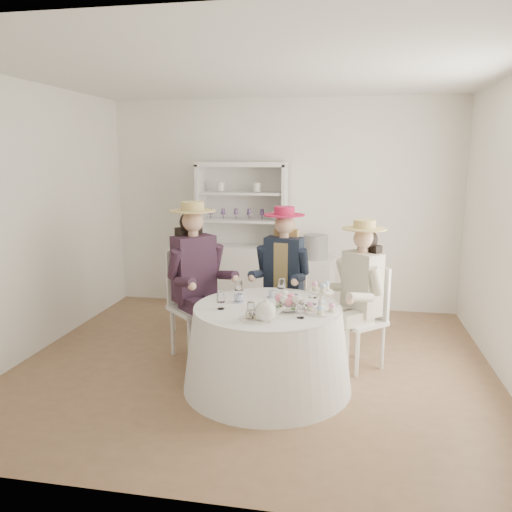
# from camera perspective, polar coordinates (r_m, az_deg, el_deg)

# --- Properties ---
(ground) EXTENTS (4.50, 4.50, 0.00)m
(ground) POSITION_cam_1_polar(r_m,az_deg,el_deg) (4.95, -0.21, -12.23)
(ground) COLOR brown
(ground) RESTS_ON ground
(ceiling) EXTENTS (4.50, 4.50, 0.00)m
(ceiling) POSITION_cam_1_polar(r_m,az_deg,el_deg) (4.60, -0.24, 20.35)
(ceiling) COLOR white
(ceiling) RESTS_ON wall_back
(wall_back) EXTENTS (4.50, 0.00, 4.50)m
(wall_back) POSITION_cam_1_polar(r_m,az_deg,el_deg) (6.55, 3.01, 5.80)
(wall_back) COLOR white
(wall_back) RESTS_ON ground
(wall_front) EXTENTS (4.50, 0.00, 4.50)m
(wall_front) POSITION_cam_1_polar(r_m,az_deg,el_deg) (2.67, -8.14, -2.40)
(wall_front) COLOR white
(wall_front) RESTS_ON ground
(wall_left) EXTENTS (0.00, 4.50, 4.50)m
(wall_left) POSITION_cam_1_polar(r_m,az_deg,el_deg) (5.46, -24.17, 3.72)
(wall_left) COLOR white
(wall_left) RESTS_ON ground
(tea_table) EXTENTS (1.46, 1.46, 0.72)m
(tea_table) POSITION_cam_1_polar(r_m,az_deg,el_deg) (4.39, 1.31, -10.34)
(tea_table) COLOR white
(tea_table) RESTS_ON ground
(hutch) EXTENTS (1.26, 0.77, 1.91)m
(hutch) POSITION_cam_1_polar(r_m,az_deg,el_deg) (6.50, -1.48, -0.23)
(hutch) COLOR silver
(hutch) RESTS_ON ground
(side_table) EXTENTS (0.51, 0.51, 0.71)m
(side_table) POSITION_cam_1_polar(r_m,az_deg,el_deg) (6.40, 6.73, -3.45)
(side_table) COLOR silver
(side_table) RESTS_ON ground
(hatbox) EXTENTS (0.34, 0.34, 0.31)m
(hatbox) POSITION_cam_1_polar(r_m,az_deg,el_deg) (6.29, 6.83, 1.02)
(hatbox) COLOR black
(hatbox) RESTS_ON side_table
(guest_left) EXTENTS (0.66, 0.66, 1.56)m
(guest_left) POSITION_cam_1_polar(r_m,az_deg,el_deg) (4.90, -6.94, -1.76)
(guest_left) COLOR silver
(guest_left) RESTS_ON ground
(guest_mid) EXTENTS (0.55, 0.58, 1.48)m
(guest_mid) POSITION_cam_1_polar(r_m,az_deg,el_deg) (5.15, 3.12, -1.49)
(guest_mid) COLOR silver
(guest_mid) RESTS_ON ground
(guest_right) EXTENTS (0.60, 0.59, 1.41)m
(guest_right) POSITION_cam_1_polar(r_m,az_deg,el_deg) (4.73, 11.79, -3.39)
(guest_right) COLOR silver
(guest_right) RESTS_ON ground
(spare_chair) EXTENTS (0.50, 0.50, 0.97)m
(spare_chair) POSITION_cam_1_polar(r_m,az_deg,el_deg) (5.74, -7.70, -3.50)
(spare_chair) COLOR silver
(spare_chair) RESTS_ON ground
(teacup_a) EXTENTS (0.11, 0.11, 0.07)m
(teacup_a) POSITION_cam_1_polar(r_m,az_deg,el_deg) (4.38, -2.00, -4.89)
(teacup_a) COLOR white
(teacup_a) RESTS_ON tea_table
(teacup_b) EXTENTS (0.07, 0.07, 0.06)m
(teacup_b) POSITION_cam_1_polar(r_m,az_deg,el_deg) (4.52, 1.80, -4.43)
(teacup_b) COLOR white
(teacup_b) RESTS_ON tea_table
(teacup_c) EXTENTS (0.11, 0.11, 0.06)m
(teacup_c) POSITION_cam_1_polar(r_m,az_deg,el_deg) (4.38, 4.39, -4.94)
(teacup_c) COLOR white
(teacup_c) RESTS_ON tea_table
(flower_bowl) EXTENTS (0.26, 0.26, 0.05)m
(flower_bowl) POSITION_cam_1_polar(r_m,az_deg,el_deg) (4.15, 3.75, -5.95)
(flower_bowl) COLOR white
(flower_bowl) RESTS_ON tea_table
(flower_arrangement) EXTENTS (0.20, 0.20, 0.07)m
(flower_arrangement) POSITION_cam_1_polar(r_m,az_deg,el_deg) (4.13, 3.94, -5.03)
(flower_arrangement) COLOR pink
(flower_arrangement) RESTS_ON tea_table
(table_teapot) EXTENTS (0.24, 0.17, 0.18)m
(table_teapot) POSITION_cam_1_polar(r_m,az_deg,el_deg) (3.88, 1.14, -6.35)
(table_teapot) COLOR white
(table_teapot) RESTS_ON tea_table
(sandwich_plate) EXTENTS (0.25, 0.25, 0.06)m
(sandwich_plate) POSITION_cam_1_polar(r_m,az_deg,el_deg) (3.95, -0.05, -7.01)
(sandwich_plate) COLOR white
(sandwich_plate) RESTS_ON tea_table
(cupcake_stand) EXTENTS (0.27, 0.27, 0.25)m
(cupcake_stand) POSITION_cam_1_polar(r_m,az_deg,el_deg) (4.12, 7.42, -5.19)
(cupcake_stand) COLOR white
(cupcake_stand) RESTS_ON tea_table
(stemware_set) EXTENTS (0.83, 0.86, 0.15)m
(stemware_set) POSITION_cam_1_polar(r_m,az_deg,el_deg) (4.24, 1.33, -4.82)
(stemware_set) COLOR white
(stemware_set) RESTS_ON tea_table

